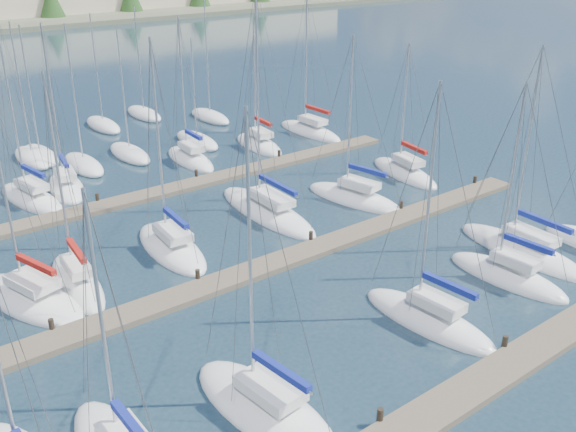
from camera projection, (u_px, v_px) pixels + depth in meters
ground at (27, 112)px, 68.69m from camera, size 400.00×400.00×0.00m
dock_near at (464, 394)px, 26.57m from camera, size 44.00×1.93×1.10m
dock_mid at (267, 266)px, 36.73m from camera, size 44.00×1.93×1.10m
dock_far at (155, 193)px, 46.88m from camera, size 44.00×1.93×1.10m
sailboat_l at (354, 198)px, 46.05m from camera, size 4.12×8.40×12.28m
sailboat_f at (522, 251)px, 38.44m from camera, size 2.95×9.16×12.92m
sailboat_q at (259, 144)px, 57.57m from camera, size 3.32×7.31×10.54m
sailboat_k at (267, 211)px, 43.86m from camera, size 3.20×10.59×15.61m
sailboat_e at (507, 276)px, 35.57m from camera, size 2.85×7.34×11.69m
sailboat_d at (428, 319)px, 31.61m from camera, size 3.02×7.81×12.64m
sailboat_i at (77, 282)px, 34.96m from camera, size 2.79×7.54×12.30m
sailboat_r at (310, 131)px, 61.39m from camera, size 2.52×8.45×13.80m
sailboat_m at (404, 173)px, 50.83m from camera, size 3.77×8.00×10.94m
sailboat_p at (190, 159)px, 53.90m from camera, size 2.89×7.35×12.43m
sailboat_c at (264, 407)px, 25.81m from camera, size 3.75×8.11×13.14m
sailboat_o at (66, 187)px, 47.91m from camera, size 3.59×7.00×12.75m
sailboat_j at (172, 247)px, 38.81m from camera, size 3.37×8.07×13.30m
sailboat_h at (32, 299)px, 33.40m from camera, size 5.06×8.35×13.19m
sailboat_n at (32, 198)px, 45.90m from camera, size 3.66×8.26×14.40m
distant_boats at (34, 155)px, 54.38m from camera, size 36.93×20.75×13.30m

